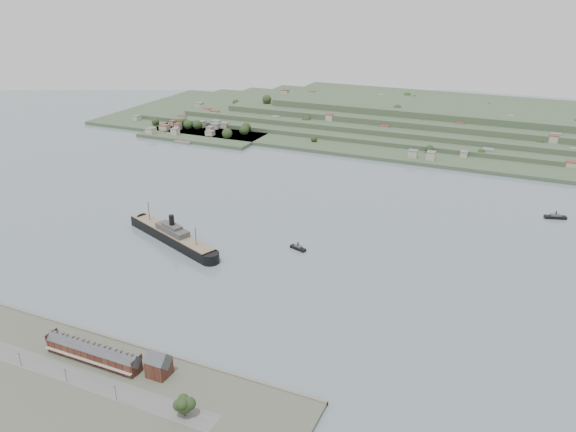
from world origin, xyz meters
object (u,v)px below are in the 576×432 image
at_px(terrace_row, 93,352).
at_px(tugboat, 298,248).
at_px(steamship, 170,234).
at_px(fig_tree, 184,405).
at_px(gabled_building, 159,364).

distance_m(terrace_row, tugboat, 169.35).
xyz_separation_m(steamship, fig_tree, (115.78, -153.97, 3.77)).
bearing_deg(fig_tree, tugboat, 96.73).
relative_size(terrace_row, steamship, 0.54).
xyz_separation_m(terrace_row, gabled_building, (37.50, 4.02, 1.34)).
relative_size(terrace_row, tugboat, 4.09).
height_order(tugboat, fig_tree, fig_tree).
xyz_separation_m(gabled_building, tugboat, (6.49, 159.43, -6.74)).
relative_size(terrace_row, fig_tree, 5.14).
bearing_deg(fig_tree, steamship, 126.94).
bearing_deg(fig_tree, gabled_building, 145.16).
relative_size(terrace_row, gabled_building, 3.95).
bearing_deg(tugboat, gabled_building, -92.33).
height_order(terrace_row, fig_tree, terrace_row).
distance_m(gabled_building, steamship, 161.13).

